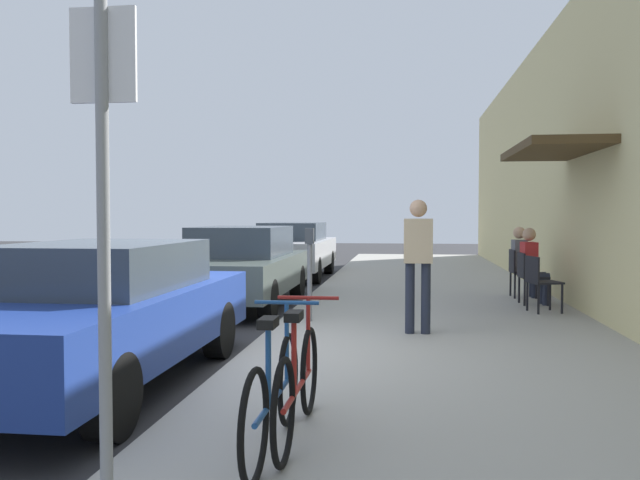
{
  "coord_description": "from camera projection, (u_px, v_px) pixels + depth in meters",
  "views": [
    {
      "loc": [
        1.79,
        -7.02,
        1.63
      ],
      "look_at": [
        0.04,
        6.32,
        1.11
      ],
      "focal_mm": 36.58,
      "sensor_mm": 36.0,
      "label": 1
    }
  ],
  "objects": [
    {
      "name": "parked_car_0",
      "position": [
        97.0,
        311.0,
        6.17
      ],
      "size": [
        1.8,
        4.4,
        1.36
      ],
      "color": "navy",
      "rests_on": "ground_plane"
    },
    {
      "name": "parked_car_1",
      "position": [
        241.0,
        266.0,
        11.52
      ],
      "size": [
        1.8,
        4.4,
        1.42
      ],
      "color": "#47514C",
      "rests_on": "ground_plane"
    },
    {
      "name": "parked_car_2",
      "position": [
        292.0,
        249.0,
        16.76
      ],
      "size": [
        1.8,
        4.4,
        1.42
      ],
      "color": "#B7B7BC",
      "rests_on": "ground_plane"
    },
    {
      "name": "bicycle_1",
      "position": [
        298.0,
        384.0,
        4.41
      ],
      "size": [
        0.46,
        1.71,
        0.9
      ],
      "color": "black",
      "rests_on": "sidewalk_slab"
    },
    {
      "name": "street_sign",
      "position": [
        104.0,
        213.0,
        3.03
      ],
      "size": [
        0.32,
        0.06,
        2.6
      ],
      "color": "gray",
      "rests_on": "sidewalk_slab"
    },
    {
      "name": "sidewalk_slab",
      "position": [
        439.0,
        329.0,
        8.94
      ],
      "size": [
        4.5,
        32.0,
        0.12
      ],
      "primitive_type": "cube",
      "color": "#9E9B93",
      "rests_on": "ground_plane"
    },
    {
      "name": "seated_patron_2",
      "position": [
        522.0,
        259.0,
        11.87
      ],
      "size": [
        0.44,
        0.37,
        1.29
      ],
      "color": "#232838",
      "rests_on": "sidewalk_slab"
    },
    {
      "name": "seated_patron_1",
      "position": [
        532.0,
        263.0,
        10.93
      ],
      "size": [
        0.44,
        0.38,
        1.29
      ],
      "color": "#232838",
      "rests_on": "sidewalk_slab"
    },
    {
      "name": "bicycle_0",
      "position": [
        273.0,
        395.0,
        4.15
      ],
      "size": [
        0.46,
        1.71,
        0.9
      ],
      "color": "black",
      "rests_on": "sidewalk_slab"
    },
    {
      "name": "cafe_chair_0",
      "position": [
        540.0,
        280.0,
        10.05
      ],
      "size": [
        0.54,
        0.54,
        0.87
      ],
      "color": "black",
      "rests_on": "sidewalk_slab"
    },
    {
      "name": "building_facade",
      "position": [
        625.0,
        140.0,
        8.54
      ],
      "size": [
        1.4,
        32.0,
        5.22
      ],
      "color": "beige",
      "rests_on": "ground_plane"
    },
    {
      "name": "ground_plane",
      "position": [
        243.0,
        361.0,
        7.25
      ],
      "size": [
        60.0,
        60.0,
        0.0
      ],
      "primitive_type": "plane",
      "color": "#2D2D30"
    },
    {
      "name": "cafe_chair_2",
      "position": [
        519.0,
        270.0,
        11.88
      ],
      "size": [
        0.46,
        0.46,
        0.87
      ],
      "color": "black",
      "rests_on": "sidewalk_slab"
    },
    {
      "name": "parking_meter",
      "position": [
        310.0,
        267.0,
        9.19
      ],
      "size": [
        0.12,
        0.1,
        1.32
      ],
      "color": "slate",
      "rests_on": "sidewalk_slab"
    },
    {
      "name": "pedestrian_standing",
      "position": [
        418.0,
        255.0,
        8.24
      ],
      "size": [
        0.36,
        0.22,
        1.7
      ],
      "color": "#232838",
      "rests_on": "sidewalk_slab"
    },
    {
      "name": "cafe_chair_1",
      "position": [
        529.0,
        275.0,
        10.94
      ],
      "size": [
        0.47,
        0.47,
        0.87
      ],
      "color": "black",
      "rests_on": "sidewalk_slab"
    }
  ]
}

